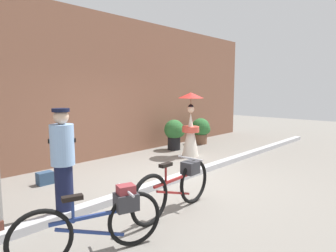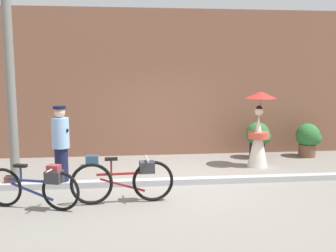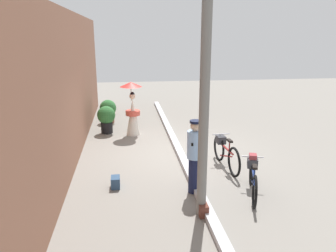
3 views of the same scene
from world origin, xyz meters
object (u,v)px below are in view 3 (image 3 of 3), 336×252
potted_plant_by_door (108,110)px  backpack_on_pavement (116,182)px  backpack_spare (203,210)px  utility_pole (205,91)px  bicycle_far_side (253,175)px  person_with_parasol (133,109)px  potted_plant_small (107,117)px  bicycle_near_officer (225,152)px  person_officer (195,155)px

potted_plant_by_door → backpack_on_pavement: 5.75m
backpack_spare → utility_pole: utility_pole is taller
bicycle_far_side → person_with_parasol: bearing=27.7°
potted_plant_by_door → potted_plant_small: potted_plant_small is taller
potted_plant_by_door → utility_pole: (-7.08, -2.05, 1.90)m
backpack_spare → backpack_on_pavement: bearing=49.7°
bicycle_far_side → potted_plant_by_door: size_ratio=1.83×
backpack_on_pavement → utility_pole: utility_pole is taller
person_with_parasol → utility_pole: 5.70m
bicycle_near_officer → potted_plant_small: (3.50, 3.19, 0.14)m
backpack_spare → utility_pole: 2.27m
utility_pole → potted_plant_small: bearing=19.8°
backpack_spare → person_officer: bearing=-1.6°
person_with_parasol → bicycle_near_officer: bearing=-144.3°
person_with_parasol → backpack_spare: size_ratio=6.85×
bicycle_near_officer → potted_plant_small: size_ratio=1.88×
potted_plant_by_door → potted_plant_small: 1.40m
bicycle_near_officer → bicycle_far_side: bicycle_near_officer is taller
person_officer → person_with_parasol: size_ratio=0.89×
bicycle_far_side → backpack_spare: 1.51m
person_officer → backpack_on_pavement: (0.45, 1.71, -0.73)m
potted_plant_by_door → backpack_spare: bearing=-163.8°
person_officer → backpack_spare: 1.22m
bicycle_near_officer → backpack_on_pavement: (-0.83, 2.80, -0.29)m
person_officer → potted_plant_small: (4.77, 2.10, -0.31)m
person_officer → bicycle_far_side: bearing=-99.5°
backpack_on_pavement → potted_plant_by_door: bearing=4.0°
potted_plant_small → person_officer: bearing=-156.2°
bicycle_near_officer → utility_pole: size_ratio=0.38×
bicycle_far_side → potted_plant_small: size_ratio=1.73×
person_officer → person_with_parasol: bearing=15.1°
bicycle_near_officer → bicycle_far_side: size_ratio=1.09×
utility_pole → bicycle_far_side: bearing=-61.7°
person_officer → bicycle_near_officer: bearing=-40.4°
person_officer → backpack_on_pavement: person_officer is taller
backpack_on_pavement → bicycle_far_side: bearing=-102.5°
backpack_on_pavement → backpack_spare: size_ratio=1.12×
bicycle_far_side → person_officer: bearing=80.5°
bicycle_near_officer → backpack_spare: (-2.25, 1.11, -0.29)m
potted_plant_by_door → person_officer: bearing=-161.1°
person_with_parasol → backpack_spare: (-5.44, -1.18, -0.76)m
potted_plant_by_door → potted_plant_small: bearing=-179.7°
person_with_parasol → backpack_on_pavement: 4.11m
potted_plant_by_door → backpack_spare: (-7.15, -2.08, -0.37)m
bicycle_near_officer → potted_plant_small: 4.73m
person_with_parasol → backpack_on_pavement: person_with_parasol is taller
bicycle_near_officer → utility_pole: (-2.18, 1.14, 1.98)m
potted_plant_small → backpack_spare: bearing=-160.2°
bicycle_far_side → backpack_on_pavement: bicycle_far_side is taller
bicycle_near_officer → bicycle_far_side: 1.49m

